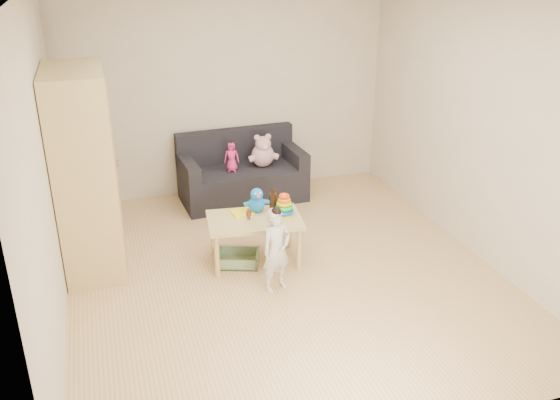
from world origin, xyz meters
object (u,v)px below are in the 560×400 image
object	(u,v)px
wardrobe	(85,172)
toddler	(276,251)
sofa	(243,184)
play_table	(255,240)

from	to	relation	value
wardrobe	toddler	size ratio (longest dim) A/B	2.48
wardrobe	sofa	xyz separation A→B (m)	(1.79, 1.10, -0.76)
sofa	play_table	bearing A→B (deg)	-103.25
wardrobe	toddler	world-z (taller)	wardrobe
wardrobe	toddler	xyz separation A→B (m)	(1.57, -1.02, -0.58)
wardrobe	play_table	bearing A→B (deg)	-17.20
play_table	toddler	xyz separation A→B (m)	(0.06, -0.55, 0.15)
sofa	toddler	size ratio (longest dim) A/B	1.91
sofa	play_table	xyz separation A→B (m)	(-0.27, -1.57, 0.03)
sofa	wardrobe	bearing A→B (deg)	-151.78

